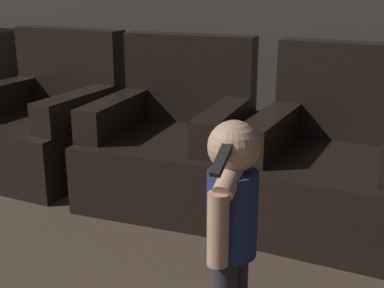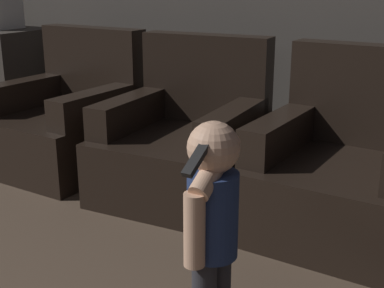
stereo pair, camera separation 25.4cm
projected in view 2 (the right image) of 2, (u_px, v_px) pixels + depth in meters
armchair_left at (67, 122)px, 3.80m from camera, size 0.88×0.93×0.96m
armchair_middle at (185, 144)px, 3.32m from camera, size 0.93×0.97×0.96m
armchair_right at (345, 173)px, 2.83m from camera, size 0.88×0.93×0.96m
person_toddler at (212, 215)px, 1.90m from camera, size 0.19×0.33×0.84m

